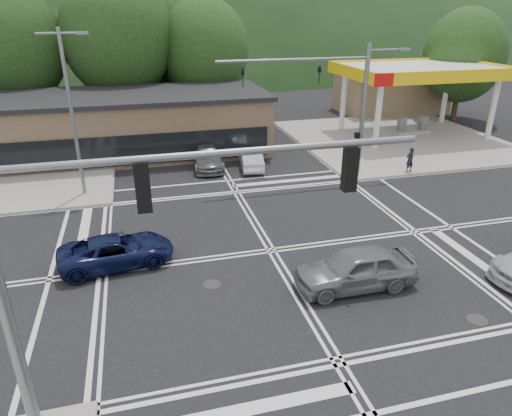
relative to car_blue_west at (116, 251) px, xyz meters
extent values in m
plane|color=black|center=(6.56, -0.50, -0.64)|extent=(120.00, 120.00, 0.00)
cube|color=gray|center=(21.56, 14.50, -0.57)|extent=(16.00, 16.00, 0.15)
cylinder|color=silver|center=(18.56, 12.50, 1.86)|extent=(0.44, 0.44, 5.00)
cylinder|color=silver|center=(18.56, 18.50, 1.86)|extent=(0.44, 0.44, 5.00)
cylinder|color=silver|center=(28.56, 12.50, 1.86)|extent=(0.44, 0.44, 5.00)
cylinder|color=silver|center=(28.56, 18.50, 1.86)|extent=(0.44, 0.44, 5.00)
cube|color=silver|center=(23.56, 15.50, 4.66)|extent=(12.00, 8.00, 0.60)
cube|color=yellow|center=(23.56, 11.50, 4.66)|extent=(12.20, 0.25, 0.90)
cube|color=yellow|center=(23.56, 19.50, 4.66)|extent=(12.20, 0.25, 0.90)
cube|color=yellow|center=(17.56, 15.50, 4.66)|extent=(0.25, 8.20, 0.90)
cube|color=yellow|center=(29.56, 15.50, 4.66)|extent=(0.25, 8.20, 0.90)
cube|color=red|center=(18.06, 11.35, 4.66)|extent=(1.40, 0.12, 0.90)
cube|color=gray|center=(23.56, 15.50, -0.39)|extent=(3.00, 1.00, 0.30)
cube|color=slate|center=(22.56, 15.50, 0.31)|extent=(0.60, 0.50, 1.30)
cube|color=slate|center=(24.56, 15.50, 0.31)|extent=(0.60, 0.50, 1.30)
cube|color=#846B4F|center=(26.56, 24.50, 1.26)|extent=(10.00, 6.00, 3.80)
cube|color=brown|center=(-1.44, 16.50, 1.36)|extent=(24.00, 8.00, 4.00)
ellipsoid|color=black|center=(6.56, 89.50, -0.64)|extent=(252.00, 126.00, 140.00)
cylinder|color=#382619|center=(-7.44, 23.50, 1.78)|extent=(0.50, 0.50, 4.84)
ellipsoid|color=black|center=(-7.44, 23.50, 6.51)|extent=(8.00, 8.00, 9.20)
cylinder|color=#382619|center=(0.56, 23.50, 2.00)|extent=(0.50, 0.50, 5.28)
ellipsoid|color=black|center=(0.56, 23.50, 7.16)|extent=(9.00, 9.00, 10.35)
cylinder|color=#382619|center=(7.56, 23.50, 1.56)|extent=(0.50, 0.50, 4.40)
ellipsoid|color=black|center=(7.56, 23.50, 5.86)|extent=(7.60, 7.60, 8.74)
cylinder|color=#382619|center=(4.56, 27.50, 1.78)|extent=(0.50, 0.50, 4.84)
ellipsoid|color=black|center=(4.56, 27.50, 6.51)|extent=(8.40, 8.40, 9.66)
cylinder|color=#382619|center=(30.56, 19.50, 1.34)|extent=(0.50, 0.50, 3.96)
ellipsoid|color=black|center=(30.56, 19.50, 5.21)|extent=(7.20, 7.20, 8.28)
cylinder|color=slate|center=(-1.94, 8.50, 3.86)|extent=(0.20, 0.20, 9.00)
cylinder|color=slate|center=(-1.94, 8.50, 8.06)|extent=(2.20, 0.12, 0.12)
cube|color=slate|center=(-0.84, 8.50, 8.06)|extent=(0.60, 0.25, 0.15)
cylinder|color=slate|center=(14.76, 7.70, 3.36)|extent=(0.28, 0.28, 8.00)
cylinder|color=slate|center=(10.26, 7.70, 6.56)|extent=(9.00, 0.16, 0.16)
imported|color=black|center=(11.76, 7.70, 5.66)|extent=(0.16, 0.20, 1.00)
imported|color=black|center=(7.26, 7.70, 5.66)|extent=(0.16, 0.20, 1.00)
cylinder|color=slate|center=(15.96, 7.70, 6.96)|extent=(2.40, 0.12, 0.12)
cube|color=slate|center=(17.06, 7.70, 6.96)|extent=(0.70, 0.30, 0.15)
cube|color=black|center=(14.51, 7.70, 1.96)|extent=(0.25, 0.30, 0.35)
cylinder|color=slate|center=(-1.64, -8.70, 3.36)|extent=(0.28, 0.28, 8.00)
cylinder|color=slate|center=(2.86, -8.70, 6.56)|extent=(9.00, 0.16, 0.16)
cube|color=black|center=(1.36, -8.70, 5.96)|extent=(0.30, 0.25, 1.00)
cube|color=black|center=(5.86, -8.70, 5.96)|extent=(0.30, 0.25, 1.00)
imported|color=#0C1338|center=(0.00, 0.00, 0.00)|extent=(4.88, 2.73, 1.29)
imported|color=slate|center=(8.84, -4.01, 0.15)|extent=(4.71, 1.93, 1.60)
imported|color=silver|center=(8.44, 10.66, -0.01)|extent=(1.84, 4.00, 1.27)
imported|color=beige|center=(8.46, 13.93, 0.03)|extent=(2.18, 4.13, 1.34)
imported|color=#57595C|center=(5.69, 11.67, 0.05)|extent=(2.26, 4.88, 1.38)
imported|color=black|center=(18.02, 7.00, 0.30)|extent=(0.64, 0.48, 1.59)
camera|label=1|loc=(1.39, -17.47, 9.28)|focal=32.00mm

